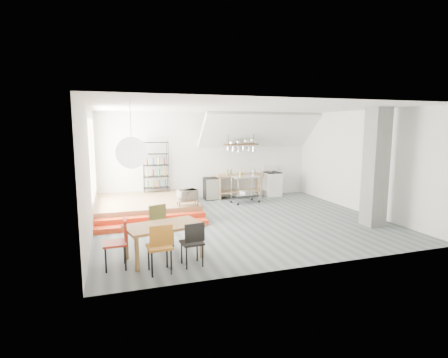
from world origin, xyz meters
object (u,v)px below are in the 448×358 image
object	(u,v)px
rolling_cart	(245,186)
dining_table	(164,228)
mini_fridge	(211,188)
stove	(272,184)

from	to	relation	value
rolling_cart	dining_table	bearing A→B (deg)	-139.44
dining_table	mini_fridge	size ratio (longest dim) A/B	2.03
dining_table	rolling_cart	world-z (taller)	rolling_cart
rolling_cart	mini_fridge	world-z (taller)	rolling_cart
stove	dining_table	size ratio (longest dim) A/B	0.71
rolling_cart	stove	bearing A→B (deg)	20.36
stove	rolling_cart	xyz separation A→B (m)	(-1.49, -0.91, 0.13)
stove	dining_table	world-z (taller)	stove
dining_table	mini_fridge	world-z (taller)	mini_fridge
stove	mini_fridge	distance (m)	2.50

